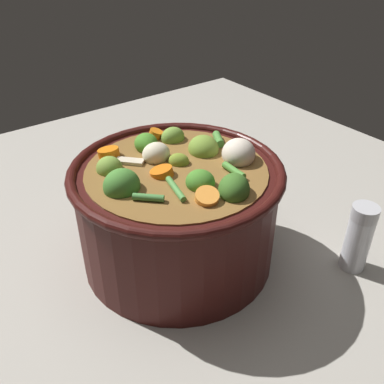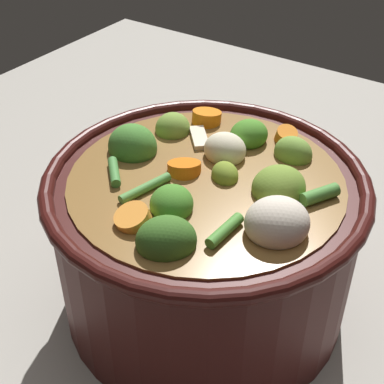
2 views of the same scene
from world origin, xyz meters
name	(u,v)px [view 1 (image 1 of 2)]	position (x,y,z in m)	size (l,w,h in m)	color
ground_plane	(178,255)	(0.00, 0.00, 0.00)	(1.10, 1.10, 0.00)	#9E998E
cooking_pot	(178,210)	(0.00, 0.00, 0.08)	(0.27, 0.27, 0.17)	#38110F
salt_shaker	(358,238)	(-0.17, 0.16, 0.05)	(0.03, 0.03, 0.10)	silver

